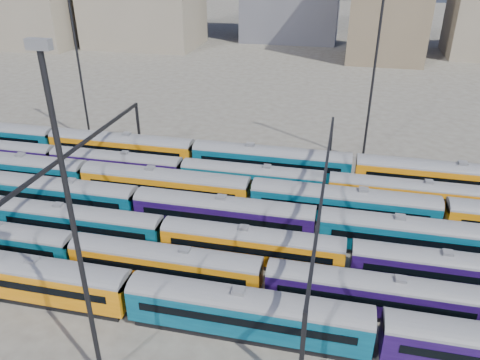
% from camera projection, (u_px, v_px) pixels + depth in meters
% --- Properties ---
extents(ground, '(500.00, 500.00, 0.00)m').
position_uv_depth(ground, '(232.00, 232.00, 54.36)').
color(ground, '#45413A').
rests_on(ground, ground).
extents(rake_0, '(105.44, 3.09, 5.20)m').
position_uv_depth(rake_0, '(247.00, 309.00, 39.11)').
color(rake_0, black).
rests_on(rake_0, ground).
extents(rake_1, '(136.57, 2.85, 4.80)m').
position_uv_depth(rake_1, '(373.00, 290.00, 41.52)').
color(rake_1, black).
rests_on(rake_1, ground).
extents(rake_2, '(97.14, 2.85, 4.78)m').
position_uv_depth(rake_2, '(80.00, 220.00, 52.05)').
color(rake_2, black).
rests_on(rake_2, ground).
extents(rake_3, '(127.48, 3.11, 5.24)m').
position_uv_depth(rake_3, '(318.00, 222.00, 51.20)').
color(rake_3, black).
rests_on(rake_3, ground).
extents(rake_4, '(132.80, 3.24, 5.46)m').
position_uv_depth(rake_4, '(251.00, 192.00, 57.17)').
color(rake_4, black).
rests_on(rake_4, ground).
extents(rake_5, '(97.01, 2.84, 4.78)m').
position_uv_depth(rake_5, '(252.00, 176.00, 61.84)').
color(rake_5, black).
rests_on(rake_5, ground).
extents(rake_6, '(135.76, 3.31, 5.59)m').
position_uv_depth(rake_6, '(354.00, 167.00, 63.43)').
color(rake_6, black).
rests_on(rake_6, ground).
extents(gantry_1, '(0.35, 40.35, 8.03)m').
position_uv_depth(gantry_1, '(67.00, 164.00, 55.20)').
color(gantry_1, black).
rests_on(gantry_1, ground).
extents(gantry_2, '(0.35, 40.35, 8.03)m').
position_uv_depth(gantry_2, '(323.00, 190.00, 49.32)').
color(gantry_2, black).
rests_on(gantry_2, ground).
extents(mast_1, '(1.40, 0.50, 25.60)m').
position_uv_depth(mast_1, '(78.00, 58.00, 73.02)').
color(mast_1, black).
rests_on(mast_1, ground).
extents(mast_2, '(1.40, 0.50, 25.60)m').
position_uv_depth(mast_2, '(73.00, 225.00, 29.88)').
color(mast_2, black).
rests_on(mast_2, ground).
extents(mast_3, '(1.40, 0.50, 25.60)m').
position_uv_depth(mast_3, '(374.00, 70.00, 65.94)').
color(mast_3, black).
rests_on(mast_3, ground).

